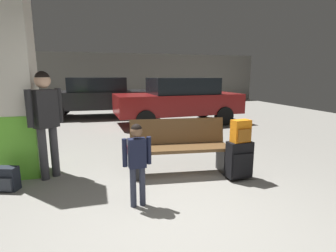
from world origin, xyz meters
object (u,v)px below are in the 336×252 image
suitcase (239,160)px  backpack_bright (241,131)px  adult (45,114)px  parked_car_far (95,96)px  backpack_dark_floor (7,179)px  child (137,156)px  parked_car_near (179,99)px  bench (179,147)px  structural_pillar (14,77)px

suitcase → backpack_bright: bearing=-32.4°
adult → parked_car_far: (0.74, 6.17, -0.22)m
backpack_dark_floor → child: bearing=-28.7°
child → parked_car_near: bearing=67.1°
backpack_dark_floor → parked_car_near: 5.88m
bench → suitcase: size_ratio=2.73×
child → parked_car_far: parked_car_far is taller
structural_pillar → child: bearing=-43.6°
child → suitcase: bearing=14.0°
structural_pillar → adult: (0.44, -0.28, -0.54)m
structural_pillar → adult: structural_pillar is taller
parked_car_near → child: bearing=-112.9°
parked_car_near → bench: bearing=-107.7°
backpack_bright → child: (-1.65, -0.41, -0.13)m
structural_pillar → backpack_dark_floor: 1.54m
bench → child: child is taller
backpack_dark_floor → parked_car_near: parked_car_near is taller
suitcase → child: size_ratio=0.58×
adult → backpack_dark_floor: (-0.51, -0.34, -0.86)m
backpack_bright → parked_car_far: (-2.10, 7.04, 0.03)m
bench → parked_car_far: 6.65m
bench → suitcase: (0.81, -0.53, -0.12)m
backpack_dark_floor → parked_car_far: (1.25, 6.52, 0.64)m
backpack_bright → parked_car_far: 7.35m
bench → child: (-0.84, -0.94, 0.20)m
bench → parked_car_far: size_ratio=0.40×
backpack_bright → structural_pillar: bearing=160.8°
adult → suitcase: bearing=-16.9°
backpack_bright → bench: bearing=146.5°
bench → backpack_bright: backpack_bright is taller
adult → parked_car_far: size_ratio=0.40×
structural_pillar → parked_car_far: size_ratio=0.76×
backpack_bright → parked_car_near: parked_car_near is taller
adult → parked_car_far: bearing=83.1°
child → parked_car_near: size_ratio=0.25×
bench → adult: size_ratio=0.99×
child → parked_car_near: 5.72m
suitcase → adult: bearing=163.1°
suitcase → backpack_bright: size_ratio=1.78×
backpack_bright → parked_car_near: size_ratio=0.08×
backpack_bright → parked_car_far: parked_car_far is taller
suitcase → parked_car_near: size_ratio=0.14×
structural_pillar → bench: structural_pillar is taller
bench → parked_car_near: bearing=72.3°
structural_pillar → child: structural_pillar is taller
adult → child: bearing=-47.0°
bench → structural_pillar: bearing=166.1°
suitcase → parked_car_near: parked_car_near is taller
bench → child: 1.28m
backpack_bright → parked_car_near: bearing=83.3°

